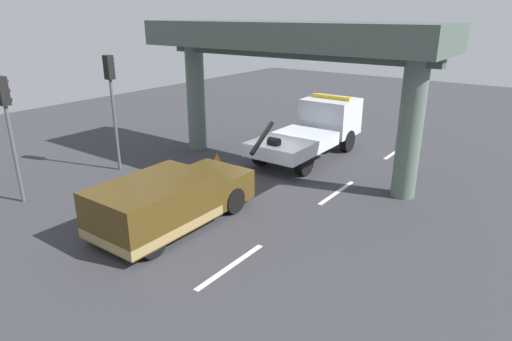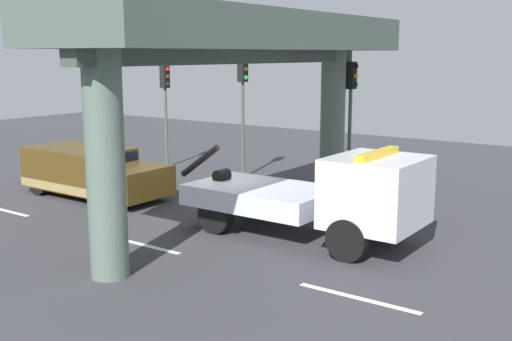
{
  "view_description": "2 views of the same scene",
  "coord_description": "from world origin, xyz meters",
  "px_view_note": "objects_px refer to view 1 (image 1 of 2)",
  "views": [
    {
      "loc": [
        -13.48,
        -9.15,
        6.09
      ],
      "look_at": [
        -1.36,
        -0.32,
        0.68
      ],
      "focal_mm": 30.94,
      "sensor_mm": 36.0,
      "label": 1
    },
    {
      "loc": [
        11.05,
        -13.41,
        4.7
      ],
      "look_at": [
        0.89,
        0.81,
        1.41
      ],
      "focal_mm": 43.63,
      "sensor_mm": 36.0,
      "label": 2
    }
  ],
  "objects_px": {
    "traffic_light_mid": "(193,77)",
    "traffic_light_far": "(112,88)",
    "traffic_light_near": "(7,113)",
    "tow_truck_white": "(315,128)",
    "towed_van_green": "(169,202)",
    "traffic_cone_orange": "(217,161)"
  },
  "relations": [
    {
      "from": "tow_truck_white",
      "to": "towed_van_green",
      "type": "height_order",
      "value": "tow_truck_white"
    },
    {
      "from": "traffic_light_far",
      "to": "traffic_light_mid",
      "type": "distance_m",
      "value": 4.5
    },
    {
      "from": "towed_van_green",
      "to": "traffic_cone_orange",
      "type": "distance_m",
      "value": 5.3
    },
    {
      "from": "traffic_light_mid",
      "to": "traffic_light_far",
      "type": "bearing_deg",
      "value": 180.0
    },
    {
      "from": "traffic_light_far",
      "to": "traffic_light_mid",
      "type": "bearing_deg",
      "value": 0.0
    },
    {
      "from": "tow_truck_white",
      "to": "traffic_light_mid",
      "type": "height_order",
      "value": "traffic_light_mid"
    },
    {
      "from": "tow_truck_white",
      "to": "traffic_light_far",
      "type": "height_order",
      "value": "traffic_light_far"
    },
    {
      "from": "tow_truck_white",
      "to": "traffic_light_far",
      "type": "xyz_separation_m",
      "value": [
        -6.57,
        5.4,
        2.11
      ]
    },
    {
      "from": "towed_van_green",
      "to": "traffic_light_far",
      "type": "relative_size",
      "value": 1.14
    },
    {
      "from": "traffic_light_far",
      "to": "traffic_cone_orange",
      "type": "relative_size",
      "value": 6.74
    },
    {
      "from": "tow_truck_white",
      "to": "traffic_cone_orange",
      "type": "height_order",
      "value": "tow_truck_white"
    },
    {
      "from": "traffic_light_mid",
      "to": "tow_truck_white",
      "type": "bearing_deg",
      "value": -68.98
    },
    {
      "from": "tow_truck_white",
      "to": "towed_van_green",
      "type": "bearing_deg",
      "value": 179.99
    },
    {
      "from": "towed_van_green",
      "to": "traffic_light_near",
      "type": "distance_m",
      "value": 6.09
    },
    {
      "from": "towed_van_green",
      "to": "traffic_light_near",
      "type": "xyz_separation_m",
      "value": [
        -1.65,
        5.39,
        2.29
      ]
    },
    {
      "from": "traffic_light_mid",
      "to": "traffic_cone_orange",
      "type": "bearing_deg",
      "value": -123.38
    },
    {
      "from": "tow_truck_white",
      "to": "traffic_light_near",
      "type": "height_order",
      "value": "traffic_light_near"
    },
    {
      "from": "traffic_light_near",
      "to": "traffic_light_mid",
      "type": "height_order",
      "value": "traffic_light_mid"
    },
    {
      "from": "traffic_light_far",
      "to": "traffic_light_near",
      "type": "bearing_deg",
      "value": 180.0
    },
    {
      "from": "towed_van_green",
      "to": "traffic_cone_orange",
      "type": "relative_size",
      "value": 7.69
    },
    {
      "from": "tow_truck_white",
      "to": "towed_van_green",
      "type": "relative_size",
      "value": 1.4
    },
    {
      "from": "traffic_light_mid",
      "to": "towed_van_green",
      "type": "bearing_deg",
      "value": -141.76
    }
  ]
}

